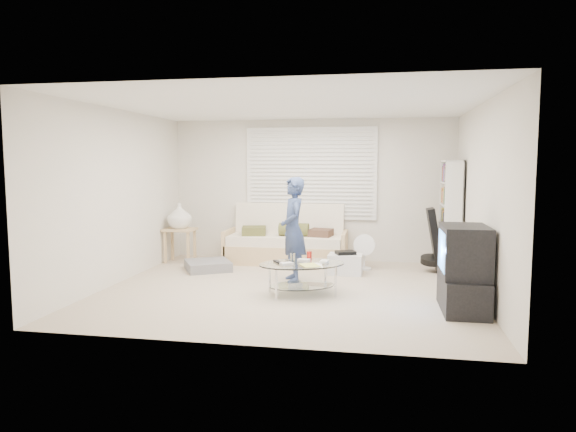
% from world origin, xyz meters
% --- Properties ---
extents(ground, '(5.00, 5.00, 0.00)m').
position_xyz_m(ground, '(0.00, 0.00, 0.00)').
color(ground, '#BDAA93').
rests_on(ground, ground).
extents(room_shell, '(5.02, 4.52, 2.51)m').
position_xyz_m(room_shell, '(0.00, 0.48, 1.63)').
color(room_shell, silver).
rests_on(room_shell, ground).
extents(window_blinds, '(2.32, 0.08, 1.62)m').
position_xyz_m(window_blinds, '(0.00, 2.20, 1.55)').
color(window_blinds, silver).
rests_on(window_blinds, ground).
extents(futon_sofa, '(2.09, 0.84, 1.02)m').
position_xyz_m(futon_sofa, '(-0.38, 1.87, 0.34)').
color(futon_sofa, tan).
rests_on(futon_sofa, ground).
extents(grey_floor_pillow, '(0.92, 0.92, 0.15)m').
position_xyz_m(grey_floor_pillow, '(-1.52, 1.01, 0.08)').
color(grey_floor_pillow, slate).
rests_on(grey_floor_pillow, ground).
extents(side_table, '(0.52, 0.42, 1.04)m').
position_xyz_m(side_table, '(-2.22, 1.58, 0.77)').
color(side_table, tan).
rests_on(side_table, ground).
extents(bookshelf, '(0.28, 0.75, 1.78)m').
position_xyz_m(bookshelf, '(2.32, 1.62, 0.89)').
color(bookshelf, white).
rests_on(bookshelf, ground).
extents(guitar_case, '(0.36, 0.37, 1.01)m').
position_xyz_m(guitar_case, '(2.08, 1.51, 0.45)').
color(guitar_case, black).
rests_on(guitar_case, ground).
extents(floor_fan, '(0.35, 0.24, 0.58)m').
position_xyz_m(floor_fan, '(0.98, 1.52, 0.34)').
color(floor_fan, white).
rests_on(floor_fan, ground).
extents(storage_bin, '(0.54, 0.39, 0.37)m').
position_xyz_m(storage_bin, '(0.70, 1.10, 0.17)').
color(storage_bin, white).
rests_on(storage_bin, ground).
extents(tv_unit, '(0.52, 0.93, 1.01)m').
position_xyz_m(tv_unit, '(2.20, -0.67, 0.49)').
color(tv_unit, black).
rests_on(tv_unit, ground).
extents(coffee_table, '(1.33, 1.11, 0.54)m').
position_xyz_m(coffee_table, '(0.23, -0.27, 0.34)').
color(coffee_table, silver).
rests_on(coffee_table, ground).
extents(standing_person, '(0.53, 0.65, 1.53)m').
position_xyz_m(standing_person, '(-0.02, 0.47, 0.77)').
color(standing_person, navy).
rests_on(standing_person, ground).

